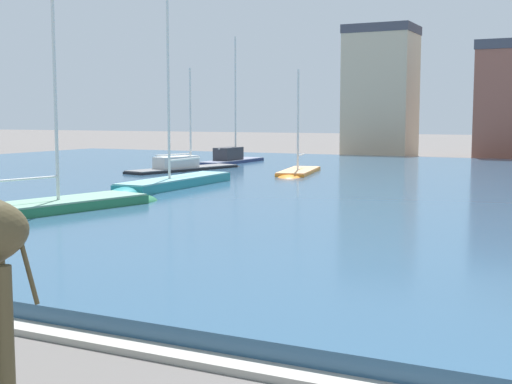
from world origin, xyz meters
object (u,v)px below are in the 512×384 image
at_px(sailboat_black, 190,170).
at_px(sailboat_orange, 297,175).
at_px(sailboat_green, 64,210).
at_px(sailboat_navy, 235,161).
at_px(sailboat_teal, 167,187).

bearing_deg(sailboat_black, sailboat_orange, 1.16).
bearing_deg(sailboat_green, sailboat_black, 107.97).
distance_m(sailboat_navy, sailboat_black, 7.62).
height_order(sailboat_green, sailboat_black, sailboat_green).
relative_size(sailboat_navy, sailboat_black, 0.98).
distance_m(sailboat_teal, sailboat_navy, 18.77).
xyz_separation_m(sailboat_orange, sailboat_black, (-7.28, -0.15, 0.10)).
distance_m(sailboat_green, sailboat_black, 19.17).
xyz_separation_m(sailboat_orange, sailboat_navy, (-8.11, 7.43, 0.18)).
bearing_deg(sailboat_green, sailboat_navy, 104.65).
bearing_deg(sailboat_navy, sailboat_green, -75.35).
xyz_separation_m(sailboat_teal, sailboat_black, (-5.06, 10.24, -0.02)).
relative_size(sailboat_teal, sailboat_navy, 0.98).
relative_size(sailboat_orange, sailboat_teal, 0.74).
bearing_deg(sailboat_green, sailboat_teal, 96.11).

